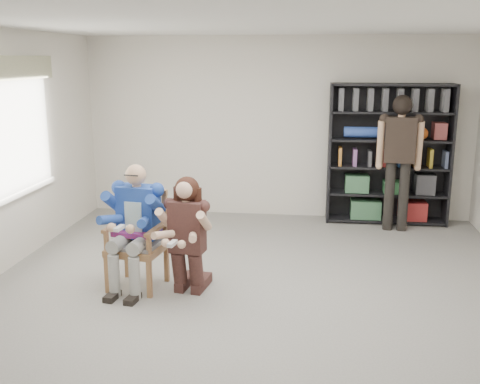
% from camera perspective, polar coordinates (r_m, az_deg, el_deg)
% --- Properties ---
extents(room_shell, '(6.00, 7.00, 2.80)m').
position_cam_1_polar(room_shell, '(5.36, 1.30, 2.10)').
color(room_shell, silver).
rests_on(room_shell, ground).
extents(floor, '(6.00, 7.00, 0.01)m').
position_cam_1_polar(floor, '(5.80, 1.22, -11.59)').
color(floor, slate).
rests_on(floor, ground).
extents(window_left, '(0.16, 2.00, 1.75)m').
position_cam_1_polar(window_left, '(7.19, -21.96, 5.89)').
color(window_left, white).
rests_on(window_left, room_shell).
extents(armchair, '(0.69, 0.67, 1.06)m').
position_cam_1_polar(armchair, '(6.19, -10.47, -4.91)').
color(armchair, olive).
rests_on(armchair, floor).
extents(seated_man, '(0.70, 0.90, 1.38)m').
position_cam_1_polar(seated_man, '(6.14, -10.54, -3.50)').
color(seated_man, '#164698').
rests_on(seated_man, floor).
extents(kneeling_woman, '(0.64, 0.91, 1.26)m').
position_cam_1_polar(kneeling_woman, '(5.90, -5.48, -4.63)').
color(kneeling_woman, '#341F1D').
rests_on(kneeling_woman, floor).
extents(bookshelf, '(1.80, 0.38, 2.10)m').
position_cam_1_polar(bookshelf, '(8.70, 14.87, 3.69)').
color(bookshelf, black).
rests_on(bookshelf, floor).
extents(standing_man, '(0.63, 0.39, 1.94)m').
position_cam_1_polar(standing_man, '(8.34, 15.80, 2.68)').
color(standing_man, black).
rests_on(standing_man, floor).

